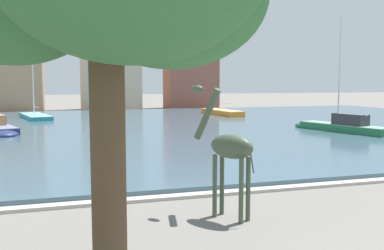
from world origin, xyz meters
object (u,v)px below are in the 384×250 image
(giraffe_statue, at_px, (228,149))
(sailboat_teal, at_px, (34,117))
(sailboat_orange, at_px, (219,113))
(sailboat_green, at_px, (338,127))

(giraffe_statue, height_order, sailboat_teal, sailboat_teal)
(sailboat_orange, bearing_deg, sailboat_teal, 177.35)
(sailboat_teal, distance_m, sailboat_green, 31.99)
(giraffe_statue, distance_m, sailboat_teal, 39.17)
(giraffe_statue, distance_m, sailboat_orange, 39.83)
(sailboat_orange, distance_m, sailboat_green, 20.19)
(sailboat_orange, bearing_deg, giraffe_statue, -110.11)
(sailboat_teal, distance_m, sailboat_orange, 21.47)
(giraffe_statue, relative_size, sailboat_green, 0.46)
(giraffe_statue, relative_size, sailboat_orange, 0.47)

